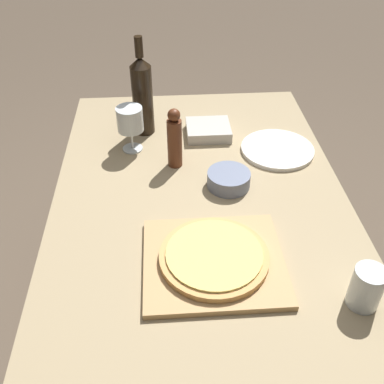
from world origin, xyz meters
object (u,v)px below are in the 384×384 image
Objects in this scene: pepper_mill at (175,139)px; small_bowl at (229,179)px; pizza at (214,256)px; wine_bottle at (142,95)px; wine_glass at (130,120)px.

pepper_mill is 1.54× the size of small_bowl.
pizza is at bearing -79.89° from pepper_mill.
wine_glass is (-0.04, -0.12, -0.03)m from wine_bottle.
wine_glass is at bearing 142.96° from small_bowl.
wine_bottle is 1.71× the size of pepper_mill.
pepper_mill reaches higher than pizza.
wine_glass is (-0.23, 0.56, 0.08)m from pizza.
pizza is 0.46m from pepper_mill.
pizza is at bearing -104.07° from small_bowl.
small_bowl is at bearing -38.08° from pepper_mill.
wine_bottle is (-0.18, 0.68, 0.12)m from pizza.
wine_bottle is at bearing 70.58° from wine_glass.
wine_glass is (-0.15, 0.10, 0.02)m from pepper_mill.
wine_bottle is 0.46m from small_bowl.
small_bowl is (0.27, -0.35, -0.12)m from wine_bottle.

